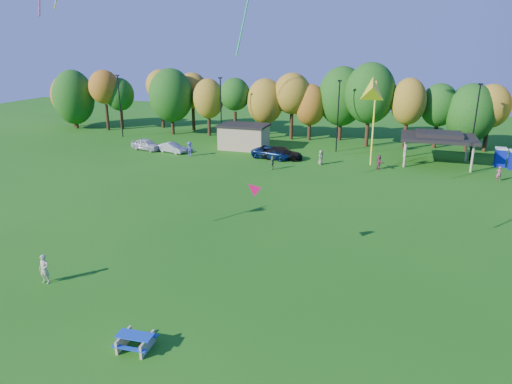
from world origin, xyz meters
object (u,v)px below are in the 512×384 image
(car_c, at_px, (273,153))
(picnic_table, at_px, (135,341))
(car_a, at_px, (146,144))
(car_b, at_px, (172,148))
(kite_flyer, at_px, (44,269))
(car_d, at_px, (282,153))

(car_c, bearing_deg, picnic_table, -164.15)
(picnic_table, height_order, car_a, car_a)
(car_a, xyz_separation_m, car_b, (3.91, -0.28, -0.11))
(car_c, bearing_deg, car_a, 101.94)
(kite_flyer, distance_m, car_c, 33.73)
(picnic_table, xyz_separation_m, car_c, (-3.82, 37.15, 0.29))
(kite_flyer, relative_size, car_c, 0.35)
(picnic_table, relative_size, car_a, 0.40)
(picnic_table, distance_m, car_a, 42.13)
(car_a, bearing_deg, car_b, -81.50)
(car_d, bearing_deg, picnic_table, -177.95)
(car_c, distance_m, car_d, 1.18)
(car_b, bearing_deg, car_c, -71.64)
(picnic_table, distance_m, car_c, 37.35)
(car_c, bearing_deg, car_b, 103.72)
(car_a, distance_m, car_b, 3.93)
(car_a, relative_size, car_d, 0.86)
(car_b, bearing_deg, kite_flyer, -150.45)
(car_a, distance_m, car_c, 17.12)
(kite_flyer, height_order, car_a, kite_flyer)
(car_d, bearing_deg, car_a, 89.70)
(car_c, bearing_deg, car_d, -81.95)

